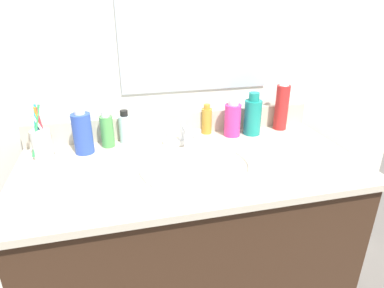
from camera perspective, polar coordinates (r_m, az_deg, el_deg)
The scene contains 15 objects.
vanity_cabinet at distance 1.36m, azimuth -0.19°, elevation -18.20°, with size 1.11×0.52×0.74m, color #382316.
countertop at distance 1.14m, azimuth -0.22°, elevation -3.78°, with size 1.15×0.57×0.02m, color beige.
backsplash at distance 1.36m, azimuth -2.96°, elevation 3.50°, with size 1.15×0.02×0.09m, color beige.
back_wall at distance 1.48m, azimuth -3.30°, elevation -1.45°, with size 2.25×0.04×1.30m, color silver.
mirror_panel at distance 1.34m, azimuth 0.80°, elevation 20.99°, with size 0.60×0.01×0.56m, color #B2BCC6.
sink_basin at distance 1.13m, azimuth 0.85°, elevation -5.14°, with size 0.39×0.39×0.11m.
faucet at distance 1.27m, azimuth -1.37°, elevation 1.26°, with size 0.16×0.10×0.08m.
bottle_soap_pink at distance 1.34m, azimuth 6.96°, elevation 4.23°, with size 0.07×0.07×0.15m.
bottle_gel_clear at distance 1.30m, azimuth -11.40°, elevation 2.74°, with size 0.05×0.05×0.13m.
bottle_mouthwash_teal at distance 1.37m, azimuth 10.36°, elevation 4.76°, with size 0.07×0.07×0.17m.
bottle_oil_amber at distance 1.37m, azimuth 2.54°, elevation 4.10°, with size 0.04×0.04×0.12m.
bottle_spray_red at distance 1.45m, azimuth 15.15°, elevation 6.36°, with size 0.06×0.06×0.22m.
bottle_shampoo_blue at distance 1.24m, azimuth -18.26°, elevation 1.84°, with size 0.07×0.07×0.17m.
bottle_toner_green at distance 1.28m, azimuth -14.37°, elevation 2.27°, with size 0.05×0.05×0.14m.
cup_white_ceramic at distance 1.26m, azimuth -24.41°, elevation 0.38°, with size 0.08×0.07×0.19m.
Camera 1 is at (-0.24, -0.98, 1.28)m, focal length 31.10 mm.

